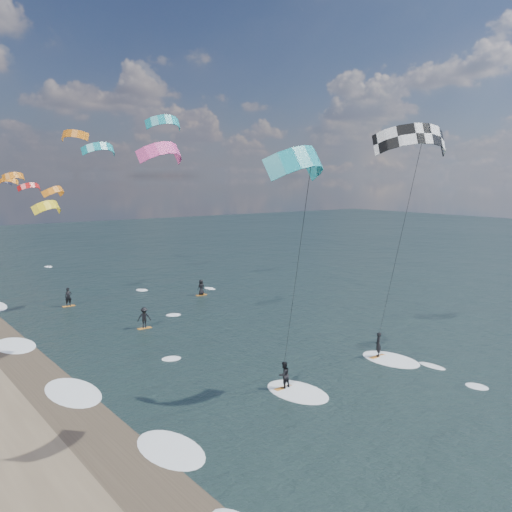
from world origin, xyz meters
TOP-DOWN VIEW (x-y plane):
  - ground at (0.00, 0.00)m, footprint 260.00×260.00m
  - wet_sand_strip at (-12.00, 10.00)m, footprint 3.00×240.00m
  - kitesurfer_near_a at (3.75, 4.42)m, footprint 7.72×8.79m
  - kitesurfer_near_b at (-3.84, 4.44)m, footprint 6.89×8.57m
  - far_kitesurfers at (-0.01, 29.28)m, footprint 13.27×11.73m
  - bg_kite_field at (0.33, 52.96)m, footprint 11.92×71.98m
  - shoreline_surf at (-10.80, 14.75)m, footprint 2.40×79.40m

SIDE VIEW (x-z plane):
  - ground at x=0.00m, z-range 0.00..0.00m
  - shoreline_surf at x=-10.80m, z-range -0.06..0.06m
  - wet_sand_strip at x=-12.00m, z-range 0.00..0.01m
  - far_kitesurfers at x=-0.01m, z-range -0.03..1.68m
  - kitesurfer_near_b at x=-3.84m, z-range 1.62..15.16m
  - kitesurfer_near_a at x=3.75m, z-range 3.50..18.30m
  - bg_kite_field at x=0.33m, z-range 8.16..16.62m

